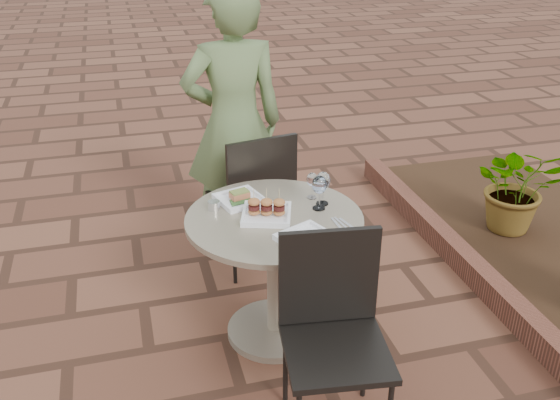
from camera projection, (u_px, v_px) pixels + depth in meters
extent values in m
plane|color=brown|center=(226.00, 337.00, 3.42)|extent=(60.00, 60.00, 0.00)
cylinder|color=gray|center=(275.00, 330.00, 3.45)|extent=(0.52, 0.52, 0.04)
cylinder|color=gray|center=(275.00, 280.00, 3.30)|extent=(0.08, 0.08, 0.70)
cylinder|color=tan|center=(274.00, 219.00, 3.14)|extent=(0.90, 0.90, 0.03)
cube|color=black|center=(250.00, 200.00, 3.92)|extent=(0.51, 0.51, 0.03)
cube|color=black|center=(262.00, 176.00, 3.65)|extent=(0.44, 0.11, 0.46)
cylinder|color=black|center=(266.00, 214.00, 4.25)|extent=(0.02, 0.02, 0.44)
cylinder|color=black|center=(213.00, 225.00, 4.10)|extent=(0.02, 0.02, 0.44)
cylinder|color=black|center=(290.00, 239.00, 3.94)|extent=(0.02, 0.02, 0.44)
cylinder|color=black|center=(234.00, 253.00, 3.80)|extent=(0.02, 0.02, 0.44)
cube|color=black|center=(336.00, 352.00, 2.64)|extent=(0.49, 0.49, 0.03)
cube|color=black|center=(329.00, 276.00, 2.71)|extent=(0.44, 0.09, 0.46)
cylinder|color=black|center=(285.00, 367.00, 2.89)|extent=(0.02, 0.02, 0.44)
cylinder|color=black|center=(365.00, 360.00, 2.93)|extent=(0.02, 0.02, 0.44)
imported|color=#546A3A|center=(234.00, 125.00, 3.90)|extent=(0.64, 0.42, 1.76)
cube|color=white|center=(240.00, 200.00, 3.28)|extent=(0.27, 0.27, 0.01)
cube|color=#BF6A43|center=(240.00, 195.00, 3.27)|extent=(0.11, 0.09, 0.03)
cube|color=olive|center=(239.00, 192.00, 3.26)|extent=(0.11, 0.08, 0.01)
cube|color=white|center=(267.00, 216.00, 3.13)|extent=(0.30, 0.30, 0.01)
cube|color=white|center=(308.00, 241.00, 2.91)|extent=(0.31, 0.31, 0.01)
ellipsoid|color=#D15671|center=(303.00, 245.00, 2.84)|extent=(0.04, 0.03, 0.02)
cylinder|color=white|center=(319.00, 208.00, 3.21)|extent=(0.07, 0.07, 0.00)
cylinder|color=white|center=(319.00, 201.00, 3.19)|extent=(0.01, 0.01, 0.08)
ellipsoid|color=white|center=(320.00, 185.00, 3.15)|extent=(0.08, 0.08, 0.10)
cylinder|color=white|center=(319.00, 186.00, 3.15)|extent=(0.06, 0.06, 0.04)
cylinder|color=white|center=(312.00, 197.00, 3.32)|extent=(0.05, 0.05, 0.00)
cylinder|color=white|center=(312.00, 192.00, 3.31)|extent=(0.01, 0.01, 0.06)
ellipsoid|color=white|center=(312.00, 180.00, 3.28)|extent=(0.06, 0.06, 0.08)
cylinder|color=white|center=(322.00, 203.00, 3.26)|extent=(0.06, 0.06, 0.00)
cylinder|color=white|center=(322.00, 196.00, 3.24)|extent=(0.01, 0.01, 0.08)
ellipsoid|color=white|center=(323.00, 181.00, 3.20)|extent=(0.08, 0.08, 0.10)
cylinder|color=silver|center=(214.00, 205.00, 3.19)|extent=(0.07, 0.07, 0.05)
cube|color=brown|center=(461.00, 257.00, 4.02)|extent=(0.12, 3.00, 0.15)
cube|color=black|center=(553.00, 249.00, 4.20)|extent=(1.30, 3.00, 0.06)
imported|color=#33662D|center=(518.00, 187.00, 4.25)|extent=(0.74, 0.70, 0.65)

